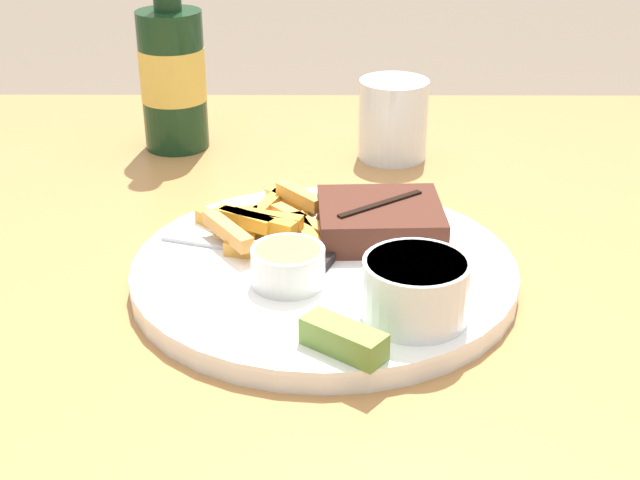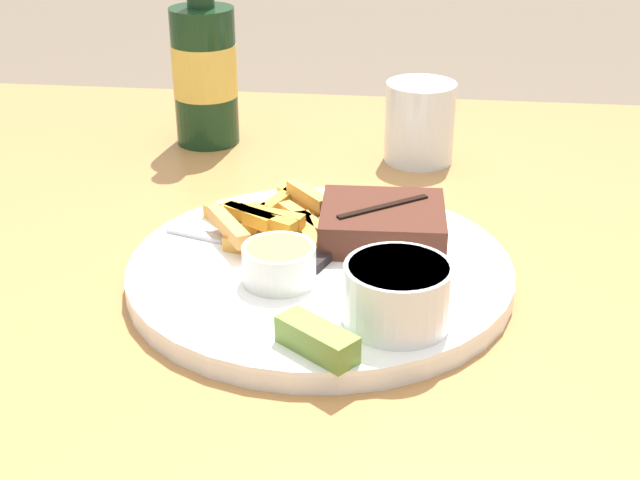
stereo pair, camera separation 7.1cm
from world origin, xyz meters
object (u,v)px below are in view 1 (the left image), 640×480
Objects in this scene: pickle_spear at (339,339)px; drinking_glass at (390,119)px; dipping_sauce_cup at (284,264)px; fork_utensil at (226,246)px; knife_utensil at (332,237)px; beer_bottle at (169,71)px; dinner_plate at (320,272)px; steak_portion at (376,220)px; coleslaw_cup at (411,286)px.

pickle_spear is 0.42m from drinking_glass.
dipping_sauce_cup is 0.08m from fork_utensil.
knife_utensil is at bearing 27.27° from fork_utensil.
pickle_spear is 0.25× the size of beer_bottle.
dinner_plate is 0.30m from drinking_glass.
steak_portion is 0.13m from fork_utensil.
beer_bottle is at bearing 111.89° from pickle_spear.
coleslaw_cup is 0.59× the size of fork_utensil.
beer_bottle is at bearing 111.53° from dipping_sauce_cup.
knife_utensil is 0.65× the size of beer_bottle.
steak_portion is 0.18m from pickle_spear.
coleslaw_cup reaches higher than dipping_sauce_cup.
fork_utensil is 0.82× the size of knife_utensil.
beer_bottle is (-0.14, 0.35, 0.05)m from dipping_sauce_cup.
fork_utensil is (-0.08, 0.03, 0.01)m from dinner_plate.
knife_utensil is at bearing -57.57° from beer_bottle.
dinner_plate is at bearing -133.70° from steak_portion.
dipping_sauce_cup is 0.23× the size of beer_bottle.
drinking_glass is (0.15, 0.26, 0.02)m from fork_utensil.
pickle_spear reaches higher than dinner_plate.
steak_portion is at bearing 79.17° from pickle_spear.
fork_utensil is at bearing 120.53° from pickle_spear.
fork_utensil is at bearing 162.08° from dinner_plate.
coleslaw_cup is 1.25× the size of pickle_spear.
coleslaw_cup is 0.37m from drinking_glass.
beer_bottle is 0.25m from drinking_glass.
knife_utensil reaches higher than dinner_plate.
knife_utensil is 0.25m from drinking_glass.
coleslaw_cup is 0.11m from dipping_sauce_cup.
drinking_glass is at bearing 72.32° from dipping_sauce_cup.
steak_portion is at bearing 97.37° from coleslaw_cup.
fork_utensil reaches higher than dinner_plate.
pickle_spear is 0.18m from fork_utensil.
beer_bottle is 2.84× the size of drinking_glass.
steak_portion is 0.67× the size of knife_utensil.
coleslaw_cup is at bearing -28.56° from dipping_sauce_cup.
steak_portion is at bearing -53.61° from knife_utensil.
drinking_glass reaches higher than dipping_sauce_cup.
dipping_sauce_cup is at bearing 151.44° from coleslaw_cup.
steak_portion is 1.24× the size of drinking_glass.
dipping_sauce_cup is 0.44× the size of fork_utensil.
coleslaw_cup is 1.34× the size of dipping_sauce_cup.
pickle_spear is at bearing -139.26° from coleslaw_cup.
coleslaw_cup is at bearing -82.63° from steak_portion.
dinner_plate is 1.95× the size of knife_utensil.
knife_utensil is at bearing 63.48° from dipping_sauce_cup.
dipping_sauce_cup is 0.93× the size of pickle_spear.
fork_utensil is 0.09m from knife_utensil.
knife_utensil is at bearing 76.28° from dinner_plate.
beer_bottle is at bearing 124.71° from fork_utensil.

